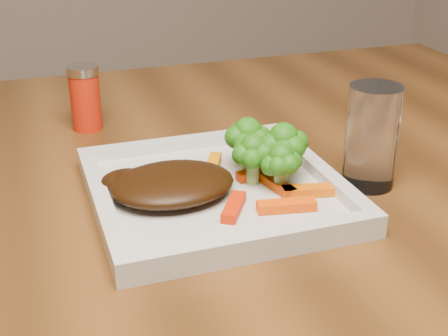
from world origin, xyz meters
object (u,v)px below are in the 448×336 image
object	(u,v)px
plate	(216,194)
steak	(172,184)
drinking_glass	(372,137)
spice_shaker	(85,98)

from	to	relation	value
plate	steak	xyz separation A→B (m)	(-0.05, 0.00, 0.02)
plate	drinking_glass	xyz separation A→B (m)	(0.18, -0.02, 0.05)
plate	drinking_glass	world-z (taller)	drinking_glass
plate	steak	bearing A→B (deg)	179.56
plate	spice_shaker	size ratio (longest dim) A/B	2.93
spice_shaker	steak	bearing A→B (deg)	-77.91
spice_shaker	drinking_glass	distance (m)	0.41
spice_shaker	drinking_glass	bearing A→B (deg)	-45.19
steak	spice_shaker	xyz separation A→B (m)	(-0.06, 0.27, 0.02)
steak	drinking_glass	bearing A→B (deg)	-5.44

